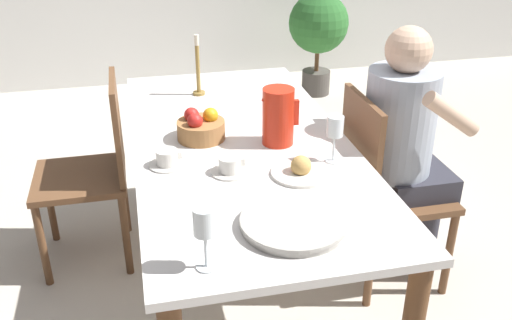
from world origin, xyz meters
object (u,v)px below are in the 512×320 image
object	(u,v)px
chair_person_side	(383,186)
fruit_bowl	(201,127)
serving_tray	(294,223)
candlestick_tall	(198,72)
red_pitcher	(278,116)
wine_glass_juice	(205,225)
wine_glass_water	(335,129)
potted_plant	(318,28)
chair_opposite	(95,168)
teacup_near_person	(230,166)
person_seated	(406,138)
bread_plate	(301,170)
teacup_across	(167,159)

from	to	relation	value
chair_person_side	fruit_bowl	bearing A→B (deg)	-99.29
serving_tray	candlestick_tall	xyz separation A→B (m)	(-0.13, 1.23, 0.10)
red_pitcher	wine_glass_juice	size ratio (longest dim) A/B	1.20
wine_glass_water	potted_plant	world-z (taller)	wine_glass_water
chair_opposite	teacup_near_person	xyz separation A→B (m)	(0.53, -0.66, 0.28)
wine_glass_juice	potted_plant	xyz separation A→B (m)	(1.39, 3.18, -0.32)
chair_person_side	fruit_bowl	xyz separation A→B (m)	(-0.78, 0.13, 0.30)
chair_person_side	chair_opposite	distance (m)	1.33
person_seated	wine_glass_juice	world-z (taller)	person_seated
person_seated	bread_plate	bearing A→B (deg)	-63.01
serving_tray	potted_plant	size ratio (longest dim) A/B	0.39
chair_person_side	wine_glass_juice	distance (m)	1.21
wine_glass_water	candlestick_tall	distance (m)	0.92
person_seated	fruit_bowl	size ratio (longest dim) A/B	6.05
chair_person_side	teacup_near_person	world-z (taller)	chair_person_side
red_pitcher	fruit_bowl	xyz separation A→B (m)	(-0.30, 0.11, -0.07)
person_seated	teacup_across	xyz separation A→B (m)	(-1.02, -0.10, 0.06)
candlestick_tall	teacup_near_person	bearing A→B (deg)	-89.96
bread_plate	potted_plant	xyz separation A→B (m)	(0.98, 2.71, -0.20)
chair_person_side	teacup_across	size ratio (longest dim) A/B	6.54
red_pitcher	wine_glass_water	xyz separation A→B (m)	(0.16, -0.20, 0.02)
wine_glass_juice	serving_tray	world-z (taller)	wine_glass_juice
wine_glass_juice	chair_person_side	bearing A→B (deg)	39.54
chair_person_side	wine_glass_water	size ratio (longest dim) A/B	4.95
teacup_across	serving_tray	size ratio (longest dim) A/B	0.42
chair_opposite	person_seated	distance (m)	1.42
chair_opposite	teacup_near_person	distance (m)	0.89
fruit_bowl	serving_tray	bearing A→B (deg)	-75.15
wine_glass_water	teacup_near_person	bearing A→B (deg)	-179.28
chair_opposite	teacup_near_person	bearing A→B (deg)	-141.15
wine_glass_juice	bread_plate	world-z (taller)	wine_glass_juice
bread_plate	candlestick_tall	xyz separation A→B (m)	(-0.25, 0.91, 0.09)
teacup_across	candlestick_tall	size ratio (longest dim) A/B	0.47
teacup_near_person	serving_tray	world-z (taller)	teacup_near_person
teacup_across	bread_plate	xyz separation A→B (m)	(0.46, -0.18, -0.01)
bread_plate	teacup_near_person	bearing A→B (deg)	163.87
wine_glass_water	candlestick_tall	xyz separation A→B (m)	(-0.40, 0.83, -0.02)
bread_plate	potted_plant	size ratio (longest dim) A/B	0.25
red_pitcher	teacup_near_person	distance (m)	0.33
chair_opposite	candlestick_tall	size ratio (longest dim) A/B	3.06
wine_glass_juice	serving_tray	xyz separation A→B (m)	(0.29, 0.14, -0.12)
potted_plant	red_pitcher	bearing A→B (deg)	-112.14
chair_person_side	red_pitcher	xyz separation A→B (m)	(-0.48, 0.02, 0.37)
serving_tray	candlestick_tall	distance (m)	1.24
red_pitcher	serving_tray	distance (m)	0.62
red_pitcher	bread_plate	xyz separation A→B (m)	(0.01, -0.28, -0.10)
wine_glass_juice	teacup_across	bearing A→B (deg)	94.67
wine_glass_juice	potted_plant	distance (m)	3.48
fruit_bowl	candlestick_tall	world-z (taller)	candlestick_tall
teacup_near_person	teacup_across	bearing A→B (deg)	153.54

